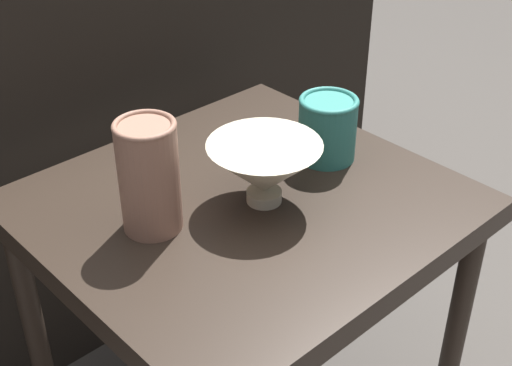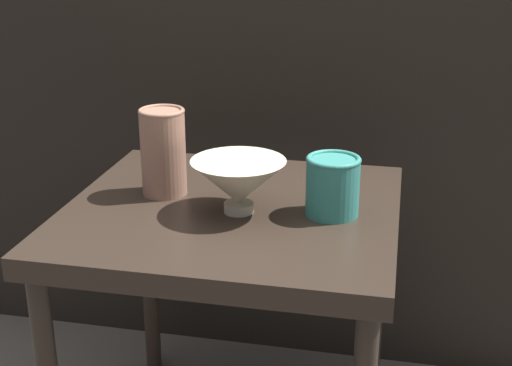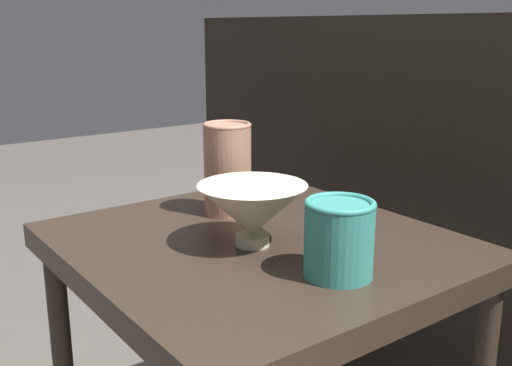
{
  "view_description": "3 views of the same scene",
  "coord_description": "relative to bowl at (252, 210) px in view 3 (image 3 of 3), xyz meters",
  "views": [
    {
      "loc": [
        -0.59,
        -0.66,
        1.14
      ],
      "look_at": [
        -0.02,
        -0.05,
        0.61
      ],
      "focal_mm": 50.0,
      "sensor_mm": 36.0,
      "label": 1
    },
    {
      "loc": [
        0.29,
        -1.16,
        1.04
      ],
      "look_at": [
        0.05,
        -0.01,
        0.6
      ],
      "focal_mm": 50.0,
      "sensor_mm": 36.0,
      "label": 2
    },
    {
      "loc": [
        0.72,
        -0.54,
        0.88
      ],
      "look_at": [
        0.0,
        -0.01,
        0.64
      ],
      "focal_mm": 42.0,
      "sensor_mm": 36.0,
      "label": 3
    }
  ],
  "objects": [
    {
      "name": "table",
      "position": [
        -0.02,
        0.02,
        -0.12
      ],
      "size": [
        0.59,
        0.56,
        0.55
      ],
      "color": "#2D231C",
      "rests_on": "ground_plane"
    },
    {
      "name": "couch_backdrop",
      "position": [
        -0.02,
        0.67,
        -0.16
      ],
      "size": [
        1.56,
        0.5,
        0.9
      ],
      "color": "black",
      "rests_on": "ground_plane"
    },
    {
      "name": "bowl",
      "position": [
        0.0,
        0.0,
        0.0
      ],
      "size": [
        0.17,
        0.17,
        0.1
      ],
      "color": "beige",
      "rests_on": "table"
    },
    {
      "name": "vase_textured_left",
      "position": [
        -0.16,
        0.06,
        0.03
      ],
      "size": [
        0.09,
        0.09,
        0.16
      ],
      "color": "#996B56",
      "rests_on": "table"
    },
    {
      "name": "vase_colorful_right",
      "position": [
        0.16,
        0.02,
        -0.0
      ],
      "size": [
        0.1,
        0.1,
        0.11
      ],
      "color": "teal",
      "rests_on": "table"
    }
  ]
}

